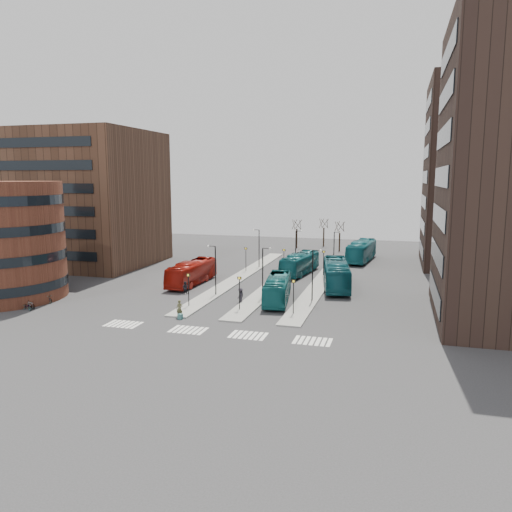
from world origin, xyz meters
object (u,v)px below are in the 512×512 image
(red_bus, at_px, (192,273))
(bicycle_mid, at_px, (30,305))
(teal_bus_c, at_px, (336,274))
(commuter_a, at_px, (185,288))
(teal_bus_d, at_px, (361,251))
(traveller, at_px, (180,309))
(teal_bus_b, at_px, (300,264))
(teal_bus_a, at_px, (277,289))
(bicycle_far, at_px, (47,299))
(suitcase, at_px, (180,317))
(commuter_c, at_px, (241,295))
(bicycle_near, at_px, (27,306))
(commuter_b, at_px, (241,295))

(red_bus, height_order, bicycle_mid, red_bus)
(teal_bus_c, distance_m, commuter_a, 19.87)
(teal_bus_d, xyz_separation_m, traveller, (-15.61, -41.38, -0.86))
(traveller, bearing_deg, teal_bus_b, 71.73)
(red_bus, relative_size, traveller, 6.13)
(red_bus, height_order, teal_bus_a, red_bus)
(teal_bus_c, bearing_deg, bicycle_far, -160.30)
(teal_bus_d, bearing_deg, suitcase, -103.26)
(traveller, distance_m, commuter_a, 10.81)
(traveller, bearing_deg, teal_bus_a, 46.84)
(teal_bus_a, distance_m, commuter_c, 4.43)
(teal_bus_b, height_order, teal_bus_c, teal_bus_c)
(teal_bus_c, bearing_deg, teal_bus_b, 119.29)
(teal_bus_a, bearing_deg, commuter_c, -163.36)
(suitcase, distance_m, bicycle_near, 17.78)
(teal_bus_a, xyz_separation_m, traveller, (-8.18, -9.58, -0.58))
(bicycle_near, relative_size, bicycle_mid, 1.02)
(bicycle_near, bearing_deg, red_bus, -18.66)
(bicycle_far, bearing_deg, teal_bus_b, -31.66)
(teal_bus_c, xyz_separation_m, commuter_a, (-17.81, -8.75, -1.02))
(suitcase, distance_m, bicycle_mid, 17.75)
(traveller, bearing_deg, commuter_a, 108.13)
(teal_bus_d, relative_size, bicycle_mid, 8.61)
(teal_bus_c, distance_m, commuter_b, 14.54)
(teal_bus_c, xyz_separation_m, commuter_b, (-9.85, -10.65, -0.99))
(red_bus, height_order, bicycle_far, red_bus)
(traveller, xyz_separation_m, bicycle_near, (-17.41, -1.83, -0.53))
(bicycle_mid, xyz_separation_m, bicycle_far, (0.00, 2.72, 0.01))
(suitcase, relative_size, teal_bus_b, 0.05)
(suitcase, distance_m, commuter_b, 9.58)
(red_bus, distance_m, commuter_a, 5.81)
(teal_bus_a, distance_m, teal_bus_b, 17.35)
(teal_bus_d, bearing_deg, teal_bus_a, -96.40)
(red_bus, height_order, teal_bus_b, red_bus)
(commuter_a, relative_size, bicycle_near, 1.03)
(suitcase, height_order, traveller, traveller)
(commuter_b, xyz_separation_m, bicycle_far, (-21.53, -6.84, -0.35))
(red_bus, xyz_separation_m, teal_bus_c, (19.26, 3.18, 0.21))
(suitcase, bearing_deg, commuter_b, 80.09)
(bicycle_far, bearing_deg, commuter_b, -59.77)
(teal_bus_a, xyz_separation_m, commuter_c, (-3.97, -1.86, -0.64))
(commuter_a, bearing_deg, commuter_b, 164.74)
(teal_bus_c, distance_m, bicycle_far, 35.95)
(teal_bus_d, bearing_deg, red_bus, -122.34)
(teal_bus_c, relative_size, traveller, 6.94)
(bicycle_near, xyz_separation_m, bicycle_mid, (0.00, 0.48, 0.05))
(commuter_c, bearing_deg, teal_bus_c, 151.44)
(teal_bus_a, xyz_separation_m, bicycle_far, (-25.59, -8.22, -1.05))
(red_bus, distance_m, bicycle_near, 21.33)
(teal_bus_d, xyz_separation_m, commuter_a, (-19.45, -31.28, -1.01))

